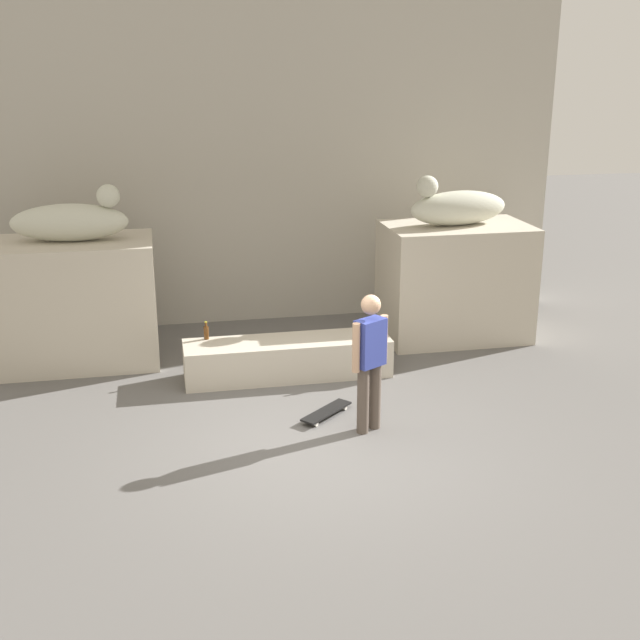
% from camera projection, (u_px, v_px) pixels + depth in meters
% --- Properties ---
extents(ground_plane, '(40.00, 40.00, 0.00)m').
position_uv_depth(ground_plane, '(318.00, 443.00, 9.35)').
color(ground_plane, '#605E5B').
extents(facade_wall, '(9.98, 0.60, 6.63)m').
position_uv_depth(facade_wall, '(255.00, 116.00, 13.03)').
color(facade_wall, '#B3ADA0').
rests_on(facade_wall, ground_plane).
extents(pedestal_left, '(2.20, 1.37, 1.79)m').
position_uv_depth(pedestal_left, '(77.00, 302.00, 11.58)').
color(pedestal_left, beige).
rests_on(pedestal_left, ground_plane).
extents(pedestal_right, '(2.20, 1.37, 1.79)m').
position_uv_depth(pedestal_right, '(455.00, 282.00, 12.66)').
color(pedestal_right, beige).
rests_on(pedestal_right, ground_plane).
extents(statue_reclining_left, '(1.63, 0.67, 0.78)m').
position_uv_depth(statue_reclining_left, '(72.00, 221.00, 11.22)').
color(statue_reclining_left, beige).
rests_on(statue_reclining_left, pedestal_left).
extents(statue_reclining_right, '(1.67, 0.83, 0.78)m').
position_uv_depth(statue_reclining_right, '(457.00, 207.00, 12.28)').
color(statue_reclining_right, beige).
rests_on(statue_reclining_right, pedestal_right).
extents(ledge_block, '(2.83, 0.72, 0.53)m').
position_uv_depth(ledge_block, '(288.00, 358.00, 11.22)').
color(ledge_block, beige).
rests_on(ledge_block, ground_plane).
extents(skater, '(0.48, 0.35, 1.67)m').
position_uv_depth(skater, '(370.00, 357.00, 9.39)').
color(skater, brown).
rests_on(skater, ground_plane).
extents(skateboard, '(0.73, 0.68, 0.08)m').
position_uv_depth(skateboard, '(326.00, 412.00, 10.01)').
color(skateboard, black).
rests_on(skateboard, ground_plane).
extents(bottle_orange, '(0.07, 0.07, 0.29)m').
position_uv_depth(bottle_orange, '(379.00, 333.00, 11.08)').
color(bottle_orange, orange).
rests_on(bottle_orange, ledge_block).
extents(bottle_brown, '(0.07, 0.07, 0.25)m').
position_uv_depth(bottle_brown, '(206.00, 332.00, 11.16)').
color(bottle_brown, '#593314').
rests_on(bottle_brown, ledge_block).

